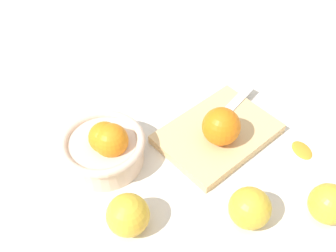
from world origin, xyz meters
TOP-DOWN VIEW (x-y plane):
  - ground_plane at (0.00, 0.00)m, footprint 2.40×2.40m
  - bowl at (-0.13, 0.14)m, footprint 0.17×0.17m
  - cutting_board at (0.09, 0.06)m, footprint 0.25×0.19m
  - orange_on_board at (0.08, 0.04)m, footprint 0.08×0.08m
  - knife at (0.14, 0.09)m, footprint 0.15×0.06m
  - apple_front_center at (0.01, -0.12)m, footprint 0.08×0.08m
  - apple_mid_left at (-0.17, -0.01)m, footprint 0.08×0.08m
  - apple_front_right at (0.13, -0.20)m, footprint 0.07×0.07m
  - citrus_peel at (0.21, -0.07)m, footprint 0.05×0.06m

SIDE VIEW (x-z plane):
  - ground_plane at x=0.00m, z-range 0.00..0.00m
  - citrus_peel at x=0.21m, z-range 0.00..0.01m
  - cutting_board at x=0.09m, z-range 0.00..0.02m
  - knife at x=0.14m, z-range 0.02..0.03m
  - apple_front_right at x=0.13m, z-range 0.00..0.07m
  - apple_front_center at x=0.01m, z-range 0.00..0.08m
  - apple_mid_left at x=-0.17m, z-range 0.00..0.08m
  - bowl at x=-0.13m, z-range -0.01..0.09m
  - orange_on_board at x=0.08m, z-range 0.02..0.10m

